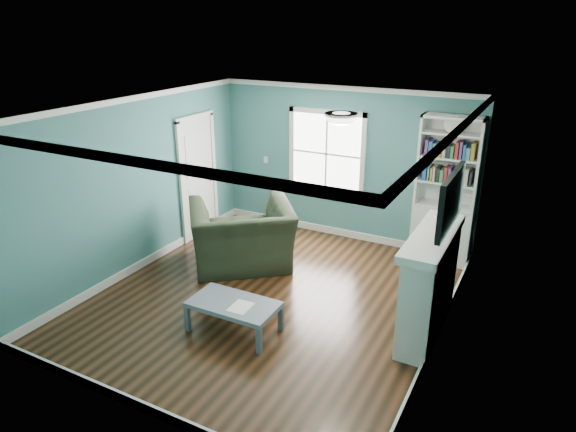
% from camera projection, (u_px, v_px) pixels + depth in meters
% --- Properties ---
extents(floor, '(5.00, 5.00, 0.00)m').
position_uv_depth(floor, '(271.00, 298.00, 7.08)').
color(floor, black).
rests_on(floor, ground).
extents(room_walls, '(5.00, 5.00, 5.00)m').
position_uv_depth(room_walls, '(269.00, 189.00, 6.51)').
color(room_walls, teal).
rests_on(room_walls, ground).
extents(trim, '(4.50, 5.00, 2.60)m').
position_uv_depth(trim, '(270.00, 215.00, 6.63)').
color(trim, white).
rests_on(trim, ground).
extents(window, '(1.40, 0.06, 1.50)m').
position_uv_depth(window, '(327.00, 154.00, 8.73)').
color(window, white).
rests_on(window, room_walls).
extents(bookshelf, '(0.90, 0.35, 2.31)m').
position_uv_depth(bookshelf, '(444.00, 205.00, 7.87)').
color(bookshelf, silver).
rests_on(bookshelf, ground).
extents(fireplace, '(0.44, 1.58, 1.30)m').
position_uv_depth(fireplace, '(430.00, 285.00, 6.11)').
color(fireplace, black).
rests_on(fireplace, ground).
extents(tv, '(0.06, 1.10, 0.65)m').
position_uv_depth(tv, '(451.00, 201.00, 5.66)').
color(tv, black).
rests_on(tv, fireplace).
extents(door, '(0.12, 0.98, 2.17)m').
position_uv_depth(door, '(198.00, 176.00, 8.81)').
color(door, silver).
rests_on(door, ground).
extents(ceiling_fixture, '(0.38, 0.38, 0.15)m').
position_uv_depth(ceiling_fixture, '(341.00, 118.00, 5.85)').
color(ceiling_fixture, white).
rests_on(ceiling_fixture, room_walls).
extents(light_switch, '(0.08, 0.01, 0.12)m').
position_uv_depth(light_switch, '(266.00, 160.00, 9.35)').
color(light_switch, white).
rests_on(light_switch, room_walls).
extents(recliner, '(1.79, 1.71, 1.32)m').
position_uv_depth(recliner, '(241.00, 226.00, 7.79)').
color(recliner, black).
rests_on(recliner, ground).
extents(coffee_table, '(1.08, 0.60, 0.39)m').
position_uv_depth(coffee_table, '(234.00, 306.00, 6.23)').
color(coffee_table, '#525862').
rests_on(coffee_table, ground).
extents(paper_sheet, '(0.25, 0.31, 0.00)m').
position_uv_depth(paper_sheet, '(241.00, 307.00, 6.11)').
color(paper_sheet, white).
rests_on(paper_sheet, coffee_table).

